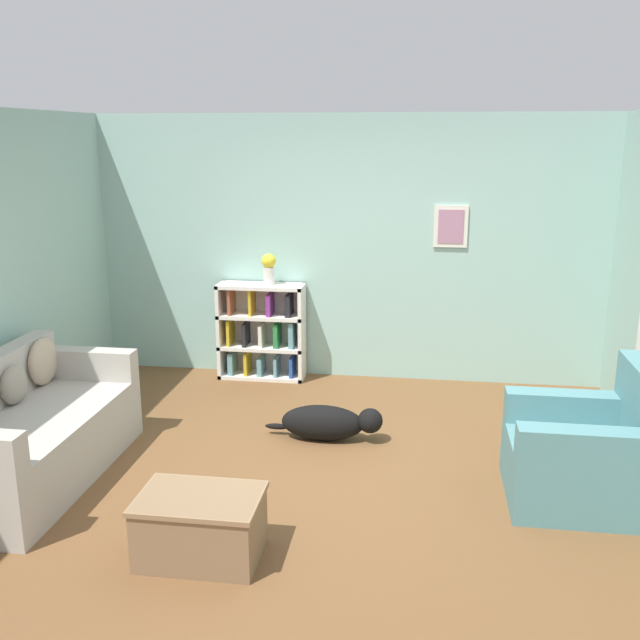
{
  "coord_description": "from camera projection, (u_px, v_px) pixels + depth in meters",
  "views": [
    {
      "loc": [
        0.74,
        -4.71,
        2.39
      ],
      "look_at": [
        0.0,
        0.4,
        1.05
      ],
      "focal_mm": 40.0,
      "sensor_mm": 36.0,
      "label": 1
    }
  ],
  "objects": [
    {
      "name": "recliner_chair",
      "position": [
        590.0,
        454.0,
        4.74
      ],
      "size": [
        0.93,
        0.84,
        0.95
      ],
      "color": "slate",
      "rests_on": "ground_plane"
    },
    {
      "name": "bookshelf",
      "position": [
        262.0,
        332.0,
        7.17
      ],
      "size": [
        0.86,
        0.3,
        0.96
      ],
      "color": "silver",
      "rests_on": "ground_plane"
    },
    {
      "name": "couch",
      "position": [
        25.0,
        435.0,
        5.04
      ],
      "size": [
        0.87,
        1.82,
        0.86
      ],
      "color": "#ADA89E",
      "rests_on": "ground_plane"
    },
    {
      "name": "ground_plane",
      "position": [
        312.0,
        472.0,
        5.21
      ],
      "size": [
        14.0,
        14.0,
        0.0
      ],
      "primitive_type": "plane",
      "color": "brown"
    },
    {
      "name": "vase",
      "position": [
        269.0,
        267.0,
        6.97
      ],
      "size": [
        0.14,
        0.14,
        0.31
      ],
      "color": "silver",
      "rests_on": "bookshelf"
    },
    {
      "name": "dog",
      "position": [
        329.0,
        422.0,
        5.73
      ],
      "size": [
        0.97,
        0.26,
        0.29
      ],
      "color": "black",
      "rests_on": "ground_plane"
    },
    {
      "name": "wall_back",
      "position": [
        347.0,
        249.0,
        7.04
      ],
      "size": [
        5.6,
        0.13,
        2.6
      ],
      "color": "#93BCB2",
      "rests_on": "ground_plane"
    },
    {
      "name": "coffee_table",
      "position": [
        200.0,
        524.0,
        4.12
      ],
      "size": [
        0.71,
        0.49,
        0.39
      ],
      "color": "#846647",
      "rests_on": "ground_plane"
    }
  ]
}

